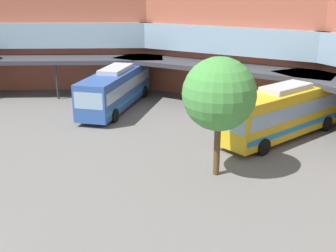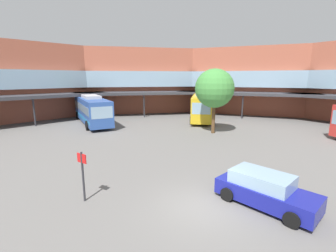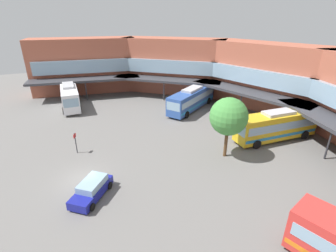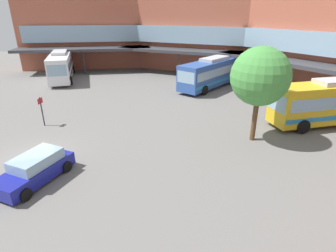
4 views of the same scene
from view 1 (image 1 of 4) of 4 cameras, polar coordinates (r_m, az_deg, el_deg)
The scene contains 4 objects.
station_building at distance 26.62m, azimuth 9.18°, elevation 7.71°, with size 72.62×42.49×10.47m.
bus_0 at distance 30.08m, azimuth 15.66°, elevation 1.96°, with size 3.37×11.01×3.79m.
bus_3 at distance 36.63m, azimuth -7.09°, elevation 5.31°, with size 8.57×11.37×3.62m.
plaza_tree at distance 22.47m, azimuth 7.04°, elevation 4.33°, with size 4.02×4.02×6.73m.
Camera 1 is at (15.83, -1.87, 10.22)m, focal length 44.37 mm.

